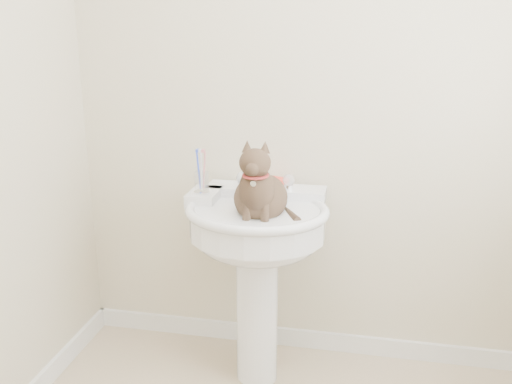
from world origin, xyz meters
The scene contains 7 objects.
wall_back centered at (0.00, 1.10, 1.25)m, with size 2.20×0.00×2.50m, color beige, non-canonical shape.
baseboard_back centered at (0.00, 1.09, 0.04)m, with size 2.20×0.02×0.09m, color white.
pedestal_sink centered at (-0.21, 0.81, 0.65)m, with size 0.61×0.59×0.83m.
faucet centered at (-0.21, 0.96, 0.87)m, with size 0.28×0.12×0.14m.
soap_bar centered at (-0.17, 1.04, 0.85)m, with size 0.09×0.06×0.03m, color #EA4230.
toothbrush_cup centered at (-0.45, 0.85, 0.88)m, with size 0.07×0.07×0.18m.
cat centered at (-0.18, 0.75, 0.88)m, with size 0.24×0.30×0.43m.
Camera 1 is at (0.23, -1.36, 1.54)m, focal length 40.00 mm.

